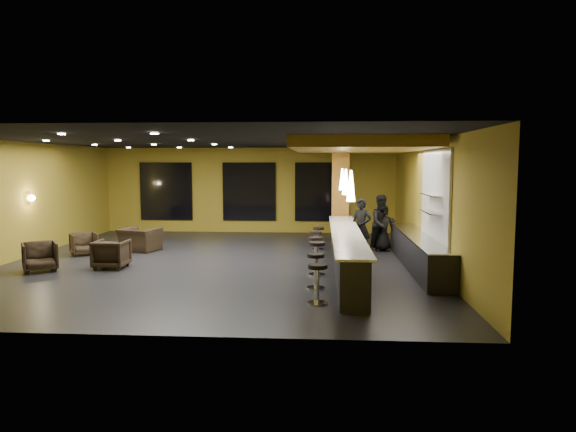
# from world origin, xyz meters

# --- Properties ---
(floor) EXTENTS (12.00, 13.00, 0.10)m
(floor) POSITION_xyz_m (0.00, 0.00, -0.05)
(floor) COLOR black
(floor) RESTS_ON ground
(ceiling) EXTENTS (12.00, 13.00, 0.10)m
(ceiling) POSITION_xyz_m (0.00, 0.00, 3.55)
(ceiling) COLOR black
(wall_back) EXTENTS (12.00, 0.10, 3.50)m
(wall_back) POSITION_xyz_m (0.00, 6.55, 1.75)
(wall_back) COLOR olive
(wall_back) RESTS_ON floor
(wall_front) EXTENTS (12.00, 0.10, 3.50)m
(wall_front) POSITION_xyz_m (0.00, -6.55, 1.75)
(wall_front) COLOR olive
(wall_front) RESTS_ON floor
(wall_left) EXTENTS (0.10, 13.00, 3.50)m
(wall_left) POSITION_xyz_m (-6.05, 0.00, 1.75)
(wall_left) COLOR olive
(wall_left) RESTS_ON floor
(wall_right) EXTENTS (0.10, 13.00, 3.50)m
(wall_right) POSITION_xyz_m (6.05, 0.00, 1.75)
(wall_right) COLOR olive
(wall_right) RESTS_ON floor
(wood_soffit) EXTENTS (3.60, 8.00, 0.28)m
(wood_soffit) POSITION_xyz_m (4.00, 1.00, 3.36)
(wood_soffit) COLOR olive
(wood_soffit) RESTS_ON ceiling
(window_left) EXTENTS (2.20, 0.06, 2.40)m
(window_left) POSITION_xyz_m (-3.50, 6.44, 1.70)
(window_left) COLOR black
(window_left) RESTS_ON wall_back
(window_center) EXTENTS (2.20, 0.06, 2.40)m
(window_center) POSITION_xyz_m (0.00, 6.44, 1.70)
(window_center) COLOR black
(window_center) RESTS_ON wall_back
(window_right) EXTENTS (2.20, 0.06, 2.40)m
(window_right) POSITION_xyz_m (3.00, 6.44, 1.70)
(window_right) COLOR black
(window_right) RESTS_ON wall_back
(tile_backsplash) EXTENTS (0.06, 3.20, 2.40)m
(tile_backsplash) POSITION_xyz_m (5.96, -1.00, 2.00)
(tile_backsplash) COLOR white
(tile_backsplash) RESTS_ON wall_right
(bar_counter) EXTENTS (0.60, 8.00, 1.00)m
(bar_counter) POSITION_xyz_m (3.65, -1.00, 0.50)
(bar_counter) COLOR black
(bar_counter) RESTS_ON floor
(bar_top) EXTENTS (0.78, 8.10, 0.05)m
(bar_top) POSITION_xyz_m (3.65, -1.00, 1.02)
(bar_top) COLOR white
(bar_top) RESTS_ON bar_counter
(prep_counter) EXTENTS (0.70, 6.00, 0.86)m
(prep_counter) POSITION_xyz_m (5.65, -0.50, 0.43)
(prep_counter) COLOR black
(prep_counter) RESTS_ON floor
(prep_top) EXTENTS (0.72, 6.00, 0.03)m
(prep_top) POSITION_xyz_m (5.65, -0.50, 0.89)
(prep_top) COLOR silver
(prep_top) RESTS_ON prep_counter
(wall_shelf_lower) EXTENTS (0.30, 1.50, 0.03)m
(wall_shelf_lower) POSITION_xyz_m (5.82, -1.20, 1.60)
(wall_shelf_lower) COLOR silver
(wall_shelf_lower) RESTS_ON wall_right
(wall_shelf_upper) EXTENTS (0.30, 1.50, 0.03)m
(wall_shelf_upper) POSITION_xyz_m (5.82, -1.20, 2.05)
(wall_shelf_upper) COLOR silver
(wall_shelf_upper) RESTS_ON wall_right
(column) EXTENTS (0.60, 0.60, 3.50)m
(column) POSITION_xyz_m (3.65, 3.60, 1.75)
(column) COLOR #A26D24
(column) RESTS_ON floor
(wall_sconce) EXTENTS (0.22, 0.22, 0.22)m
(wall_sconce) POSITION_xyz_m (-5.88, 0.50, 1.80)
(wall_sconce) COLOR #FFE5B2
(wall_sconce) RESTS_ON wall_left
(pendant_0) EXTENTS (0.20, 0.20, 0.70)m
(pendant_0) POSITION_xyz_m (3.65, -3.00, 2.35)
(pendant_0) COLOR white
(pendant_0) RESTS_ON wood_soffit
(pendant_1) EXTENTS (0.20, 0.20, 0.70)m
(pendant_1) POSITION_xyz_m (3.65, -0.50, 2.35)
(pendant_1) COLOR white
(pendant_1) RESTS_ON wood_soffit
(pendant_2) EXTENTS (0.20, 0.20, 0.70)m
(pendant_2) POSITION_xyz_m (3.65, 2.00, 2.35)
(pendant_2) COLOR white
(pendant_2) RESTS_ON wood_soffit
(staff_a) EXTENTS (0.77, 0.66, 1.78)m
(staff_a) POSITION_xyz_m (4.22, 1.23, 0.89)
(staff_a) COLOR black
(staff_a) RESTS_ON floor
(staff_b) EXTENTS (1.09, 0.98, 1.84)m
(staff_b) POSITION_xyz_m (4.96, 2.00, 0.92)
(staff_b) COLOR black
(staff_b) RESTS_ON floor
(staff_c) EXTENTS (0.78, 0.53, 1.56)m
(staff_c) POSITION_xyz_m (4.98, 2.17, 0.78)
(staff_c) COLOR black
(staff_c) RESTS_ON floor
(armchair_a) EXTENTS (1.17, 1.17, 0.78)m
(armchair_a) POSITION_xyz_m (-4.46, -1.65, 0.39)
(armchair_a) COLOR black
(armchair_a) RESTS_ON floor
(armchair_b) EXTENTS (0.84, 0.86, 0.78)m
(armchair_b) POSITION_xyz_m (-2.73, -1.13, 0.39)
(armchair_b) COLOR black
(armchair_b) RESTS_ON floor
(armchair_c) EXTENTS (1.05, 1.05, 0.69)m
(armchair_c) POSITION_xyz_m (-4.44, 0.82, 0.35)
(armchair_c) COLOR black
(armchair_c) RESTS_ON floor
(armchair_d) EXTENTS (1.40, 1.30, 0.75)m
(armchair_d) POSITION_xyz_m (-2.94, 1.64, 0.37)
(armchair_d) COLOR black
(armchair_d) RESTS_ON floor
(bar_stool_0) EXTENTS (0.41, 0.41, 0.82)m
(bar_stool_0) POSITION_xyz_m (2.92, -4.37, 0.52)
(bar_stool_0) COLOR silver
(bar_stool_0) RESTS_ON floor
(bar_stool_1) EXTENTS (0.41, 0.41, 0.81)m
(bar_stool_1) POSITION_xyz_m (2.87, -3.07, 0.52)
(bar_stool_1) COLOR silver
(bar_stool_1) RESTS_ON floor
(bar_stool_2) EXTENTS (0.43, 0.43, 0.86)m
(bar_stool_2) POSITION_xyz_m (2.88, -1.66, 0.55)
(bar_stool_2) COLOR silver
(bar_stool_2) RESTS_ON floor
(bar_stool_3) EXTENTS (0.41, 0.41, 0.81)m
(bar_stool_3) POSITION_xyz_m (2.83, -0.46, 0.52)
(bar_stool_3) COLOR silver
(bar_stool_3) RESTS_ON floor
(bar_stool_4) EXTENTS (0.38, 0.38, 0.75)m
(bar_stool_4) POSITION_xyz_m (2.82, 1.16, 0.48)
(bar_stool_4) COLOR silver
(bar_stool_4) RESTS_ON floor
(bar_stool_5) EXTENTS (0.38, 0.38, 0.75)m
(bar_stool_5) POSITION_xyz_m (2.89, 2.27, 0.48)
(bar_stool_5) COLOR silver
(bar_stool_5) RESTS_ON floor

